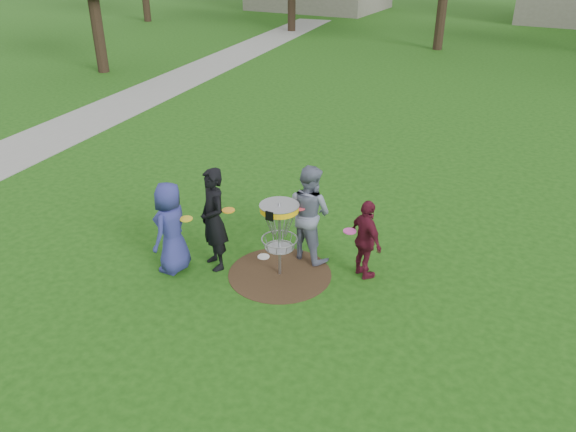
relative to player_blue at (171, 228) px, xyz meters
The scene contains 10 objects.
ground 2.03m from the player_blue, 23.01° to the left, with size 100.00×100.00×0.00m, color #19470F.
dirt_patch 2.03m from the player_blue, 23.01° to the left, with size 1.80×1.80×0.01m, color #47331E.
concrete_path 12.06m from the player_blue, 133.52° to the left, with size 2.20×40.00×0.02m, color #9E9E99.
player_blue is the anchor object (origin of this frame).
player_black 0.73m from the player_blue, 36.92° to the left, with size 0.67×0.44×1.85m, color black.
player_grey 2.40m from the player_blue, 38.46° to the left, with size 0.87×0.68×1.79m, color slate.
player_maroon 3.31m from the player_blue, 24.45° to the left, with size 0.83×0.35×1.42m, color maroon.
disc_on_grass 1.79m from the player_blue, 42.34° to the left, with size 0.22×0.22×0.02m, color silver.
disc_golf_basket 1.87m from the player_blue, 22.99° to the left, with size 0.66×0.67×1.38m.
held_discs 1.63m from the player_blue, 28.44° to the left, with size 2.72×1.36×0.28m.
Camera 1 is at (4.03, -7.17, 5.36)m, focal length 35.00 mm.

